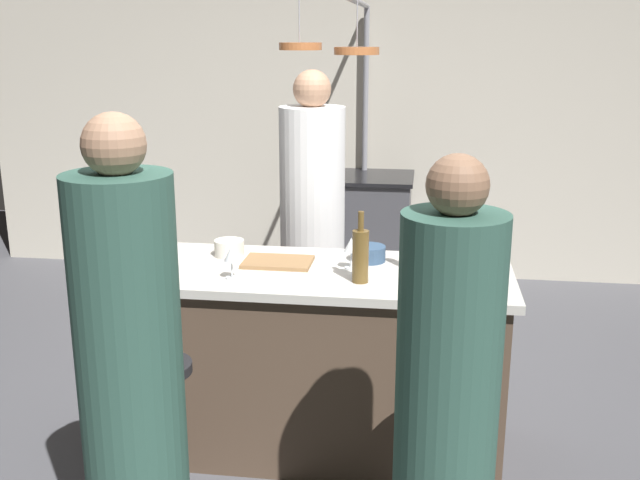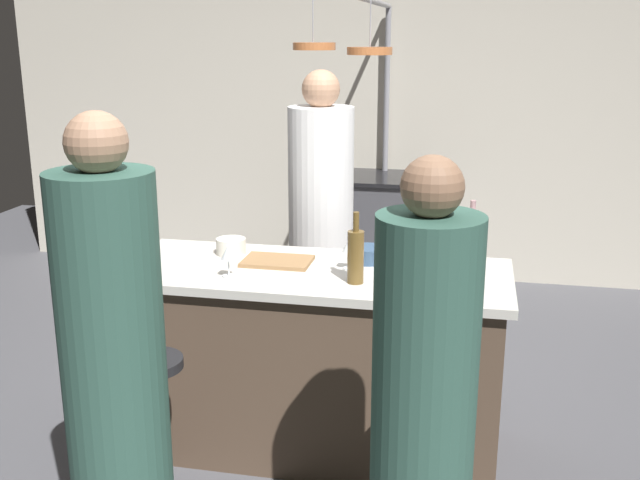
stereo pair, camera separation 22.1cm
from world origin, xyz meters
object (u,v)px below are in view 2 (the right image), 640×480
(guest_right, at_px, (423,418))
(mixing_bowl_ceramic, at_px, (231,246))
(stove_range, at_px, (380,232))
(wine_bottle_rose, at_px, (471,240))
(bar_stool_left, at_px, (155,426))
(wine_glass_near_left_guest, at_px, (228,254))
(wine_glass_by_chef, at_px, (349,247))
(chef, at_px, (321,236))
(wine_bottle_dark, at_px, (457,256))
(mixing_bowl_blue, at_px, (369,254))
(wine_bottle_amber, at_px, (356,256))
(wine_bottle_green, at_px, (461,265))
(guest_left, at_px, (115,375))
(bar_stool_right, at_px, (429,457))
(pepper_mill, at_px, (407,248))
(cutting_board, at_px, (277,261))

(guest_right, distance_m, mixing_bowl_ceramic, 1.56)
(stove_range, xyz_separation_m, wine_bottle_rose, (0.70, -2.22, 0.57))
(stove_range, relative_size, bar_stool_left, 1.31)
(wine_glass_near_left_guest, height_order, mixing_bowl_ceramic, wine_glass_near_left_guest)
(mixing_bowl_ceramic, bearing_deg, wine_glass_by_chef, -10.91)
(chef, height_order, wine_bottle_rose, chef)
(wine_bottle_dark, distance_m, mixing_bowl_blue, 0.48)
(chef, height_order, wine_bottle_amber, chef)
(wine_glass_by_chef, bearing_deg, wine_bottle_amber, -72.71)
(stove_range, distance_m, wine_bottle_rose, 2.40)
(bar_stool_left, xyz_separation_m, wine_bottle_green, (1.20, 0.41, 0.65))
(chef, relative_size, mixing_bowl_ceramic, 12.14)
(stove_range, relative_size, wine_glass_by_chef, 6.10)
(guest_left, height_order, wine_bottle_rose, guest_left)
(bar_stool_right, bearing_deg, mixing_bowl_ceramic, 143.00)
(pepper_mill, height_order, wine_bottle_dark, wine_bottle_dark)
(cutting_board, xyz_separation_m, wine_bottle_dark, (0.83, -0.12, 0.11))
(stove_range, xyz_separation_m, wine_bottle_amber, (0.22, -2.60, 0.58))
(guest_right, xyz_separation_m, pepper_mill, (-0.16, 1.08, 0.26))
(wine_bottle_amber, height_order, wine_glass_by_chef, wine_bottle_amber)
(wine_bottle_amber, distance_m, wine_glass_near_left_guest, 0.57)
(bar_stool_right, xyz_separation_m, wine_glass_near_left_guest, (-0.93, 0.44, 0.63))
(pepper_mill, xyz_separation_m, mixing_bowl_ceramic, (-0.87, 0.08, -0.07))
(wine_bottle_rose, height_order, wine_glass_near_left_guest, wine_bottle_rose)
(stove_range, bearing_deg, pepper_mill, -79.91)
(chef, relative_size, guest_right, 1.10)
(guest_right, distance_m, cutting_board, 1.32)
(stove_range, bearing_deg, bar_stool_right, -79.15)
(wine_glass_near_left_guest, bearing_deg, bar_stool_left, -113.47)
(wine_bottle_rose, relative_size, wine_bottle_dark, 0.97)
(stove_range, relative_size, cutting_board, 2.78)
(wine_bottle_rose, bearing_deg, wine_glass_by_chef, -161.37)
(cutting_board, distance_m, wine_glass_near_left_guest, 0.30)
(wine_bottle_amber, bearing_deg, stove_range, 94.82)
(bar_stool_right, distance_m, mixing_bowl_ceramic, 1.42)
(wine_bottle_rose, height_order, mixing_bowl_blue, wine_bottle_rose)
(mixing_bowl_blue, bearing_deg, guest_left, -121.68)
(pepper_mill, xyz_separation_m, mixing_bowl_blue, (-0.19, 0.09, -0.07))
(bar_stool_left, distance_m, mixing_bowl_ceramic, 0.97)
(wine_bottle_green, bearing_deg, guest_right, -96.27)
(bar_stool_left, bearing_deg, wine_glass_near_left_guest, 66.53)
(pepper_mill, bearing_deg, mixing_bowl_blue, 154.77)
(wine_bottle_rose, xyz_separation_m, wine_glass_by_chef, (-0.54, -0.18, -0.01))
(pepper_mill, xyz_separation_m, wine_bottle_green, (0.25, -0.29, 0.02))
(wine_bottle_rose, bearing_deg, stove_range, 107.58)
(bar_stool_left, distance_m, wine_bottle_green, 1.43)
(cutting_board, height_order, wine_glass_near_left_guest, wine_glass_near_left_guest)
(pepper_mill, height_order, mixing_bowl_blue, pepper_mill)
(wine_bottle_rose, bearing_deg, cutting_board, -169.54)
(wine_bottle_green, bearing_deg, wine_bottle_rose, 85.07)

